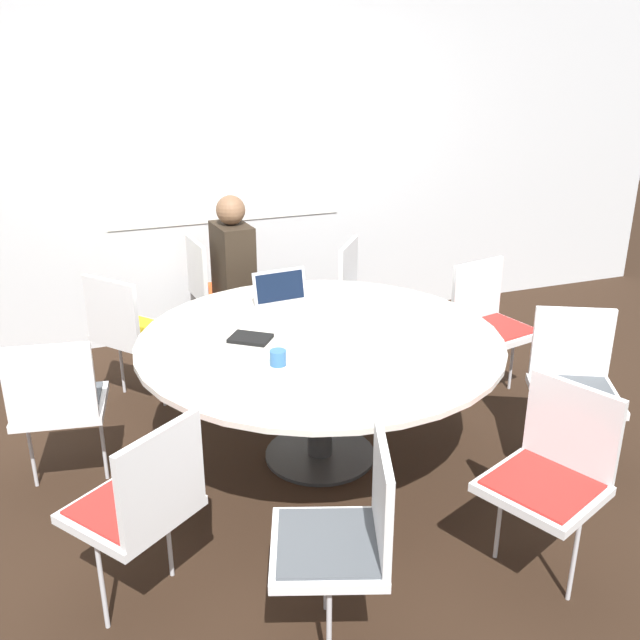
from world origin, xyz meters
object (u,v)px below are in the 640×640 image
(chair_1, at_px, (129,327))
(chair_6, at_px, (574,377))
(spiral_notebook, at_px, (250,338))
(chair_8, at_px, (365,291))
(person_0, at_px, (235,267))
(chair_2, at_px, (57,399))
(chair_7, at_px, (489,318))
(chair_5, at_px, (552,468))
(coffee_cup, at_px, (278,358))
(chair_3, at_px, (141,500))
(chair_0, at_px, (215,285))
(laptop, at_px, (284,300))
(chair_4, at_px, (346,531))

(chair_1, relative_size, chair_6, 1.00)
(spiral_notebook, bearing_deg, chair_8, 42.34)
(person_0, bearing_deg, chair_2, -49.62)
(chair_2, bearing_deg, chair_8, 34.00)
(chair_6, distance_m, chair_7, 0.91)
(chair_8, bearing_deg, chair_6, 53.12)
(chair_5, xyz_separation_m, coffee_cup, (-0.89, 0.97, 0.24))
(chair_3, bearing_deg, spiral_notebook, 17.53)
(chair_7, bearing_deg, chair_0, -52.82)
(chair_7, bearing_deg, laptop, -18.02)
(chair_0, height_order, chair_8, same)
(chair_4, xyz_separation_m, laptop, (0.34, 1.78, 0.25))
(chair_2, bearing_deg, laptop, 23.82)
(chair_7, xyz_separation_m, spiral_notebook, (-1.66, -0.26, 0.21))
(chair_1, xyz_separation_m, laptop, (0.85, -0.52, 0.25))
(coffee_cup, bearing_deg, chair_0, 86.91)
(chair_0, relative_size, chair_6, 1.00)
(chair_5, xyz_separation_m, spiral_notebook, (-0.94, 1.32, 0.21))
(laptop, xyz_separation_m, coffee_cup, (-0.27, -0.74, -0.01))
(chair_7, xyz_separation_m, coffee_cup, (-1.61, -0.61, 0.24))
(chair_3, distance_m, chair_5, 1.69)
(chair_4, relative_size, chair_8, 1.00)
(coffee_cup, bearing_deg, chair_7, 20.68)
(chair_0, distance_m, laptop, 1.19)
(chair_7, bearing_deg, chair_2, -8.19)
(chair_6, relative_size, coffee_cup, 10.81)
(chair_2, relative_size, spiral_notebook, 3.40)
(chair_0, bearing_deg, chair_2, -42.33)
(chair_6, bearing_deg, chair_4, 51.57)
(chair_3, distance_m, chair_4, 0.82)
(person_0, bearing_deg, chair_3, -27.95)
(chair_2, bearing_deg, chair_1, 71.90)
(chair_3, bearing_deg, laptop, 17.01)
(chair_4, distance_m, chair_6, 1.78)
(chair_1, relative_size, chair_5, 1.00)
(chair_2, xyz_separation_m, chair_8, (2.10, 0.96, 0.00))
(chair_5, relative_size, spiral_notebook, 3.40)
(chair_3, distance_m, person_0, 2.45)
(chair_4, relative_size, laptop, 2.52)
(laptop, bearing_deg, chair_8, 33.04)
(chair_4, bearing_deg, spiral_notebook, 18.19)
(chair_5, xyz_separation_m, laptop, (-0.63, 1.71, 0.25))
(chair_4, bearing_deg, chair_3, 75.27)
(chair_7, height_order, laptop, laptop)
(chair_0, bearing_deg, laptop, 3.33)
(chair_1, height_order, chair_5, same)
(chair_1, xyz_separation_m, chair_2, (-0.45, -0.86, 0.00))
(chair_6, bearing_deg, coffee_cup, 15.79)
(chair_3, xyz_separation_m, chair_5, (1.64, -0.38, 0.00))
(chair_2, bearing_deg, chair_6, -5.75)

